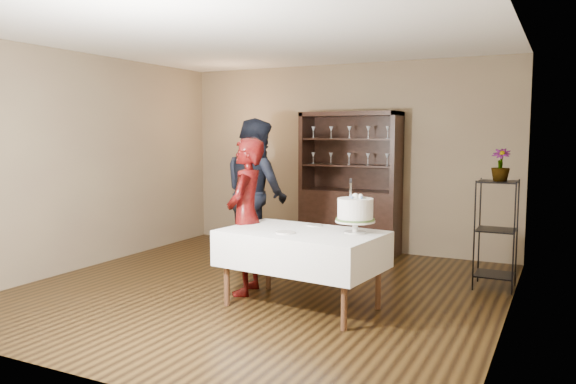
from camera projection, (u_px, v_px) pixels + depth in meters
The scene contains 14 objects.
floor at pixel (261, 289), 6.14m from camera, with size 5.00×5.00×0.00m, color black.
ceiling at pixel (260, 37), 5.86m from camera, with size 5.00×5.00×0.00m, color white.
back_wall at pixel (344, 157), 8.23m from camera, with size 5.00×0.02×2.70m, color brown.
wall_left at pixel (88, 161), 7.11m from camera, with size 0.02×5.00×2.70m, color brown.
wall_right at pixel (510, 174), 4.89m from camera, with size 0.02×5.00×2.70m, color brown.
china_hutch at pixel (350, 206), 7.99m from camera, with size 1.40×0.48×2.00m.
plant_etagere at pixel (496, 230), 6.13m from camera, with size 0.42×0.42×1.20m.
cake_table at pixel (302, 249), 5.45m from camera, with size 1.62×1.10×0.76m.
woman at pixel (246, 216), 5.93m from camera, with size 0.60×0.40×1.66m, color #370508.
man at pixel (256, 193), 7.12m from camera, with size 0.92×0.72×1.89m, color black.
cake at pixel (355, 211), 5.30m from camera, with size 0.40×0.40×0.52m.
plate_near at pixel (285, 232), 5.30m from camera, with size 0.19×0.19×0.01m, color silver.
plate_far at pixel (315, 225), 5.72m from camera, with size 0.16×0.16×0.01m, color silver.
potted_plant at pixel (501, 165), 6.03m from camera, with size 0.20×0.20×0.35m, color #45642F.
Camera 1 is at (2.94, -5.24, 1.70)m, focal length 35.00 mm.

